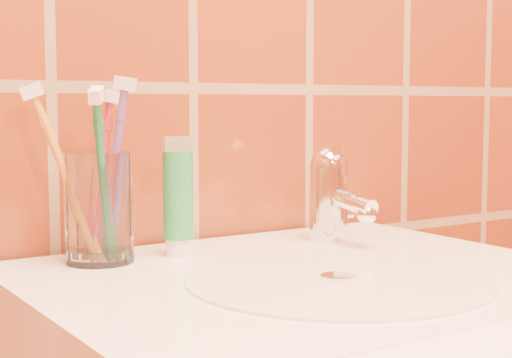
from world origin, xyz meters
TOP-DOWN VIEW (x-y plane):
  - glass_tumbler at (-0.16, 1.12)m, footprint 0.09×0.09m
  - toothpaste_tube at (-0.07, 1.11)m, footprint 0.04×0.03m
  - faucet at (0.14, 1.09)m, footprint 0.05×0.11m
  - toothbrush_0 at (-0.20, 1.12)m, footprint 0.13×0.12m
  - toothbrush_1 at (-0.17, 1.10)m, footprint 0.11×0.13m
  - toothbrush_2 at (-0.15, 1.14)m, footprint 0.08×0.07m
  - toothbrush_3 at (-0.14, 1.12)m, footprint 0.09×0.08m

SIDE VIEW (x-z plane):
  - glass_tumbler at x=-0.16m, z-range 0.85..0.97m
  - toothpaste_tube at x=-0.07m, z-range 0.85..0.98m
  - faucet at x=0.14m, z-range 0.85..0.97m
  - toothbrush_2 at x=-0.15m, z-range 0.84..1.04m
  - toothbrush_1 at x=-0.17m, z-range 0.84..1.05m
  - toothbrush_0 at x=-0.20m, z-range 0.84..1.05m
  - toothbrush_3 at x=-0.14m, z-range 0.84..1.06m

